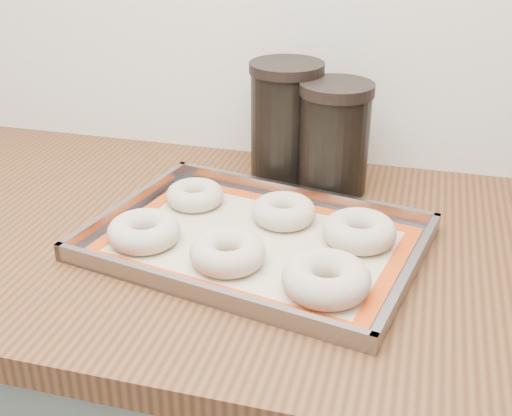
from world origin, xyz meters
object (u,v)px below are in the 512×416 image
(bagel_back_mid, at_px, (284,211))
(bagel_back_right, at_px, (359,231))
(bagel_front_left, at_px, (144,231))
(bagel_front_right, at_px, (326,279))
(canister_mid, at_px, (334,138))
(baking_tray, at_px, (256,241))
(canister_left, at_px, (286,120))
(bagel_back_left, at_px, (195,195))
(bagel_front_mid, at_px, (228,252))

(bagel_back_mid, bearing_deg, bagel_back_right, -16.19)
(bagel_front_left, relative_size, bagel_back_mid, 1.08)
(bagel_front_right, distance_m, canister_mid, 0.33)
(bagel_front_right, bearing_deg, baking_tray, 139.83)
(bagel_front_left, distance_m, canister_left, 0.34)
(bagel_front_right, relative_size, bagel_back_right, 1.07)
(canister_left, xyz_separation_m, canister_mid, (0.09, -0.04, -0.01))
(baking_tray, distance_m, bagel_back_left, 0.16)
(baking_tray, relative_size, bagel_back_right, 4.85)
(bagel_back_left, distance_m, canister_left, 0.22)
(bagel_front_mid, bearing_deg, bagel_back_left, 123.37)
(bagel_front_mid, xyz_separation_m, canister_mid, (0.10, 0.29, 0.07))
(baking_tray, height_order, bagel_back_mid, bagel_back_mid)
(baking_tray, bearing_deg, bagel_front_right, -40.17)
(canister_left, distance_m, canister_mid, 0.10)
(bagel_back_mid, relative_size, bagel_back_right, 0.92)
(bagel_back_right, bearing_deg, bagel_back_left, 168.42)
(bagel_front_right, height_order, bagel_back_left, bagel_front_right)
(bagel_front_right, distance_m, canister_left, 0.39)
(bagel_front_mid, height_order, bagel_back_right, bagel_back_right)
(bagel_front_right, distance_m, bagel_back_left, 0.31)
(bagel_back_mid, height_order, bagel_back_right, bagel_back_right)
(bagel_front_left, relative_size, canister_left, 0.52)
(canister_mid, bearing_deg, canister_left, 156.12)
(bagel_front_mid, xyz_separation_m, bagel_back_mid, (0.05, 0.14, -0.00))
(baking_tray, xyz_separation_m, bagel_front_right, (0.12, -0.10, 0.02))
(bagel_front_right, height_order, canister_left, canister_left)
(bagel_back_right, xyz_separation_m, canister_left, (-0.16, 0.22, 0.08))
(bagel_back_mid, relative_size, canister_left, 0.48)
(baking_tray, height_order, canister_left, canister_left)
(canister_mid, bearing_deg, baking_tray, -109.03)
(bagel_front_left, xyz_separation_m, bagel_front_right, (0.28, -0.06, 0.00))
(bagel_front_left, xyz_separation_m, canister_mid, (0.23, 0.26, 0.07))
(bagel_front_mid, bearing_deg, bagel_back_right, 32.70)
(canister_left, bearing_deg, bagel_front_mid, -90.76)
(bagel_front_mid, relative_size, bagel_front_right, 0.92)
(canister_left, bearing_deg, bagel_back_mid, -77.58)
(bagel_back_right, height_order, canister_mid, canister_mid)
(baking_tray, distance_m, bagel_back_mid, 0.08)
(baking_tray, relative_size, bagel_back_mid, 5.27)
(bagel_front_mid, relative_size, canister_mid, 0.56)
(bagel_back_left, height_order, canister_mid, canister_mid)
(bagel_front_right, bearing_deg, canister_mid, 97.85)
(bagel_back_left, xyz_separation_m, canister_mid, (0.20, 0.12, 0.07))
(bagel_front_left, height_order, bagel_front_right, bagel_front_right)
(baking_tray, xyz_separation_m, bagel_back_mid, (0.02, 0.07, 0.02))
(bagel_back_mid, bearing_deg, bagel_front_mid, -107.83)
(bagel_front_mid, height_order, canister_left, canister_left)
(bagel_front_left, bearing_deg, bagel_back_mid, 32.76)
(bagel_front_left, distance_m, bagel_back_right, 0.31)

